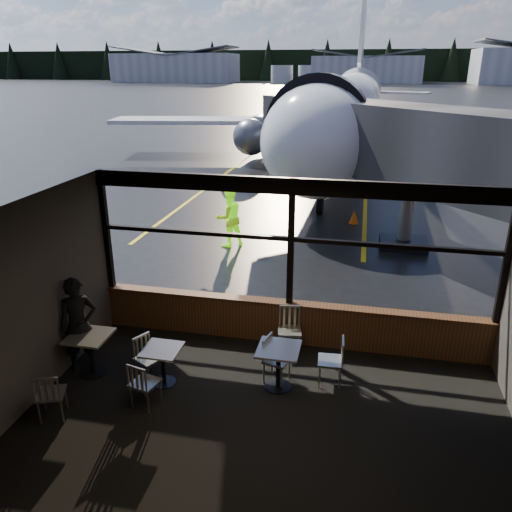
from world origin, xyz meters
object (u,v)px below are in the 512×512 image
(chair_near_w, at_px, (277,360))
(chair_mid_s, at_px, (145,383))
(airliner, at_px, (349,64))
(chair_near_n, at_px, (289,331))
(ground_crew, at_px, (229,218))
(chair_mid_w, at_px, (149,359))
(chair_left_s, at_px, (51,394))
(jet_bridge, at_px, (446,184))
(passenger, at_px, (79,325))
(chair_near_e, at_px, (330,361))
(cone_nose, at_px, (354,217))
(cafe_table_left, at_px, (91,354))
(cafe_table_near, at_px, (278,368))
(cafe_table_mid, at_px, (163,366))

(chair_near_w, xyz_separation_m, chair_mid_s, (-2.06, -1.15, -0.01))
(airliner, height_order, chair_near_n, airliner)
(chair_near_w, height_order, ground_crew, ground_crew)
(chair_mid_w, relative_size, chair_left_s, 0.96)
(jet_bridge, xyz_separation_m, chair_near_w, (-3.60, -6.96, -1.92))
(chair_near_n, bearing_deg, chair_mid_s, 36.24)
(chair_near_w, xyz_separation_m, passenger, (-3.70, -0.34, 0.48))
(chair_left_s, bearing_deg, chair_near_e, 2.00)
(chair_near_n, relative_size, chair_left_s, 1.06)
(jet_bridge, bearing_deg, airliner, 101.97)
(chair_near_w, distance_m, chair_mid_w, 2.35)
(chair_left_s, bearing_deg, airliner, 60.82)
(airliner, bearing_deg, chair_near_n, -88.48)
(chair_left_s, bearing_deg, cone_nose, 48.18)
(cafe_table_left, xyz_separation_m, chair_near_n, (3.52, 1.52, 0.07))
(chair_left_s, xyz_separation_m, passenger, (-0.26, 1.41, 0.48))
(cafe_table_near, height_order, ground_crew, ground_crew)
(jet_bridge, height_order, cafe_table_near, jet_bridge)
(chair_near_e, height_order, chair_mid_s, chair_near_e)
(passenger, height_order, ground_crew, ground_crew)
(cafe_table_near, relative_size, cone_nose, 1.67)
(chair_near_e, distance_m, cone_nose, 10.30)
(chair_near_n, height_order, chair_mid_s, chair_near_n)
(chair_mid_s, bearing_deg, airliner, 99.07)
(cafe_table_near, distance_m, passenger, 3.80)
(cafe_table_near, relative_size, cafe_table_left, 0.99)
(chair_near_w, relative_size, chair_left_s, 1.00)
(chair_mid_s, distance_m, ground_crew, 8.30)
(cafe_table_near, xyz_separation_m, ground_crew, (-2.85, 7.27, 0.53))
(chair_near_e, relative_size, chair_near_w, 1.03)
(chair_near_n, distance_m, passenger, 4.05)
(airliner, distance_m, cone_nose, 14.41)
(passenger, bearing_deg, chair_mid_s, -61.51)
(chair_left_s, height_order, passenger, passenger)
(cafe_table_near, bearing_deg, airliner, 90.05)
(chair_near_w, distance_m, chair_left_s, 3.86)
(passenger, bearing_deg, cafe_table_mid, -40.04)
(chair_near_w, relative_size, ground_crew, 0.49)
(passenger, relative_size, cone_nose, 3.82)
(chair_mid_s, relative_size, chair_left_s, 0.99)
(cafe_table_near, distance_m, chair_mid_w, 2.38)
(chair_mid_w, bearing_deg, cafe_table_mid, 106.01)
(cafe_table_near, height_order, chair_mid_s, chair_mid_s)
(chair_near_w, distance_m, cone_nose, 10.50)
(cone_nose, bearing_deg, passenger, -113.97)
(cafe_table_mid, relative_size, ground_crew, 0.39)
(airliner, height_order, chair_near_e, airliner)
(jet_bridge, bearing_deg, chair_left_s, -128.90)
(cafe_table_left, distance_m, ground_crew, 7.61)
(chair_near_e, xyz_separation_m, ground_crew, (-3.75, 6.96, 0.47))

